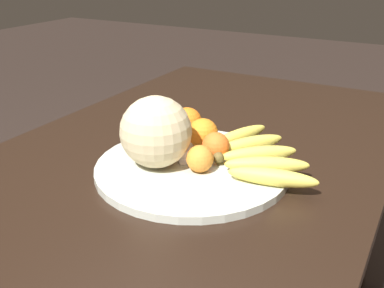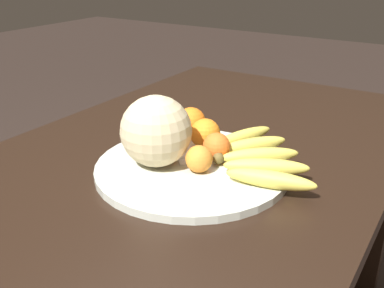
# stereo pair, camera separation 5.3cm
# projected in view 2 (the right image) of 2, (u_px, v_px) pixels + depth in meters

# --- Properties ---
(kitchen_table) EXTENTS (1.66, 0.91, 0.76)m
(kitchen_table) POSITION_uv_depth(u_px,v_px,m) (178.00, 195.00, 1.09)
(kitchen_table) COLOR black
(kitchen_table) RESTS_ON ground_plane
(fruit_bowl) EXTENTS (0.43, 0.43, 0.02)m
(fruit_bowl) POSITION_uv_depth(u_px,v_px,m) (192.00, 168.00, 1.01)
(fruit_bowl) COLOR beige
(fruit_bowl) RESTS_ON kitchen_table
(melon) EXTENTS (0.16, 0.16, 0.16)m
(melon) POSITION_uv_depth(u_px,v_px,m) (156.00, 131.00, 0.97)
(melon) COLOR beige
(melon) RESTS_ON fruit_bowl
(banana_bunch) EXTENTS (0.30, 0.29, 0.04)m
(banana_bunch) POSITION_uv_depth(u_px,v_px,m) (258.00, 156.00, 1.00)
(banana_bunch) COLOR brown
(banana_bunch) RESTS_ON fruit_bowl
(orange_front_left) EXTENTS (0.08, 0.08, 0.08)m
(orange_front_left) POSITION_uv_depth(u_px,v_px,m) (191.00, 122.00, 1.14)
(orange_front_left) COLOR orange
(orange_front_left) RESTS_ON fruit_bowl
(orange_front_right) EXTENTS (0.07, 0.07, 0.07)m
(orange_front_right) POSITION_uv_depth(u_px,v_px,m) (205.00, 133.00, 1.08)
(orange_front_right) COLOR orange
(orange_front_right) RESTS_ON fruit_bowl
(orange_mid_center) EXTENTS (0.06, 0.06, 0.06)m
(orange_mid_center) POSITION_uv_depth(u_px,v_px,m) (216.00, 146.00, 1.02)
(orange_mid_center) COLOR orange
(orange_mid_center) RESTS_ON fruit_bowl
(orange_back_left) EXTENTS (0.06, 0.06, 0.06)m
(orange_back_left) POSITION_uv_depth(u_px,v_px,m) (199.00, 159.00, 0.96)
(orange_back_left) COLOR orange
(orange_back_left) RESTS_ON fruit_bowl
(orange_back_right) EXTENTS (0.07, 0.07, 0.07)m
(orange_back_right) POSITION_uv_depth(u_px,v_px,m) (168.00, 128.00, 1.11)
(orange_back_right) COLOR orange
(orange_back_right) RESTS_ON fruit_bowl
(produce_tag) EXTENTS (0.08, 0.09, 0.00)m
(produce_tag) POSITION_uv_depth(u_px,v_px,m) (199.00, 161.00, 1.01)
(produce_tag) COLOR white
(produce_tag) RESTS_ON fruit_bowl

